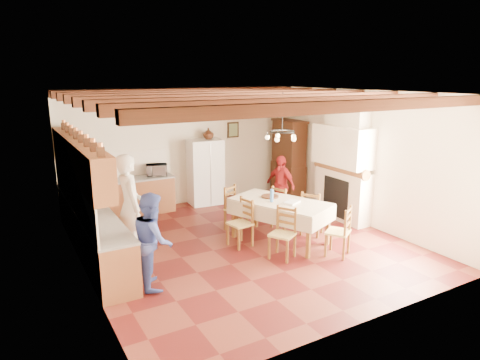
% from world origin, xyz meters
% --- Properties ---
extents(floor, '(6.00, 6.50, 0.02)m').
position_xyz_m(floor, '(0.00, 0.00, -0.01)').
color(floor, '#4F1412').
rests_on(floor, ground).
extents(ceiling, '(6.00, 6.50, 0.02)m').
position_xyz_m(ceiling, '(0.00, 0.00, 3.01)').
color(ceiling, white).
rests_on(ceiling, ground).
extents(wall_back, '(6.00, 0.02, 3.00)m').
position_xyz_m(wall_back, '(0.00, 3.26, 1.50)').
color(wall_back, '#ECE8C8').
rests_on(wall_back, ground).
extents(wall_front, '(6.00, 0.02, 3.00)m').
position_xyz_m(wall_front, '(0.00, -3.26, 1.50)').
color(wall_front, '#ECE8C8').
rests_on(wall_front, ground).
extents(wall_left, '(0.02, 6.50, 3.00)m').
position_xyz_m(wall_left, '(-3.01, 0.00, 1.50)').
color(wall_left, '#ECE8C8').
rests_on(wall_left, ground).
extents(wall_right, '(0.02, 6.50, 3.00)m').
position_xyz_m(wall_right, '(3.01, 0.00, 1.50)').
color(wall_right, '#ECE8C8').
rests_on(wall_right, ground).
extents(ceiling_beams, '(6.00, 6.30, 0.16)m').
position_xyz_m(ceiling_beams, '(0.00, 0.00, 2.91)').
color(ceiling_beams, '#391C11').
rests_on(ceiling_beams, ground).
extents(lower_cabinets_left, '(0.60, 4.30, 0.86)m').
position_xyz_m(lower_cabinets_left, '(-2.70, 1.05, 0.43)').
color(lower_cabinets_left, brown).
rests_on(lower_cabinets_left, ground).
extents(lower_cabinets_back, '(2.30, 0.60, 0.86)m').
position_xyz_m(lower_cabinets_back, '(-1.55, 2.95, 0.43)').
color(lower_cabinets_back, brown).
rests_on(lower_cabinets_back, ground).
extents(countertop_left, '(0.62, 4.30, 0.04)m').
position_xyz_m(countertop_left, '(-2.70, 1.05, 0.88)').
color(countertop_left, gray).
rests_on(countertop_left, lower_cabinets_left).
extents(countertop_back, '(2.34, 0.62, 0.04)m').
position_xyz_m(countertop_back, '(-1.55, 2.95, 0.88)').
color(countertop_back, gray).
rests_on(countertop_back, lower_cabinets_back).
extents(backsplash_left, '(0.03, 4.30, 0.60)m').
position_xyz_m(backsplash_left, '(-2.98, 1.05, 1.20)').
color(backsplash_left, white).
rests_on(backsplash_left, ground).
extents(backsplash_back, '(2.30, 0.03, 0.60)m').
position_xyz_m(backsplash_back, '(-1.55, 3.23, 1.20)').
color(backsplash_back, white).
rests_on(backsplash_back, ground).
extents(upper_cabinets, '(0.35, 4.20, 0.70)m').
position_xyz_m(upper_cabinets, '(-2.83, 1.05, 1.85)').
color(upper_cabinets, brown).
rests_on(upper_cabinets, ground).
extents(fireplace, '(0.56, 1.60, 2.80)m').
position_xyz_m(fireplace, '(2.72, 0.20, 1.40)').
color(fireplace, silver).
rests_on(fireplace, ground).
extents(wall_picture, '(0.34, 0.03, 0.42)m').
position_xyz_m(wall_picture, '(1.55, 3.23, 1.85)').
color(wall_picture, black).
rests_on(wall_picture, ground).
extents(refrigerator, '(0.90, 0.77, 1.70)m').
position_xyz_m(refrigerator, '(0.55, 2.95, 0.85)').
color(refrigerator, white).
rests_on(refrigerator, floor).
extents(hutch, '(0.62, 1.23, 2.14)m').
position_xyz_m(hutch, '(2.75, 2.29, 1.07)').
color(hutch, '#332010').
rests_on(hutch, floor).
extents(dining_table, '(1.69, 2.18, 0.85)m').
position_xyz_m(dining_table, '(0.73, -0.23, 0.77)').
color(dining_table, silver).
rests_on(dining_table, floor).
extents(chandelier, '(0.47, 0.47, 0.03)m').
position_xyz_m(chandelier, '(0.73, -0.23, 2.25)').
color(chandelier, black).
rests_on(chandelier, ground).
extents(chair_left_near, '(0.56, 0.56, 0.96)m').
position_xyz_m(chair_left_near, '(0.29, -0.94, 0.48)').
color(chair_left_near, brown).
rests_on(chair_left_near, floor).
extents(chair_left_far, '(0.46, 0.47, 0.96)m').
position_xyz_m(chair_left_far, '(-0.10, -0.05, 0.48)').
color(chair_left_far, brown).
rests_on(chair_left_far, floor).
extents(chair_right_near, '(0.57, 0.57, 0.96)m').
position_xyz_m(chair_right_near, '(1.54, -0.25, 0.48)').
color(chair_right_near, brown).
rests_on(chair_right_near, floor).
extents(chair_right_far, '(0.50, 0.51, 0.96)m').
position_xyz_m(chair_right_far, '(1.25, 0.38, 0.48)').
color(chair_right_far, brown).
rests_on(chair_right_far, floor).
extents(chair_end_near, '(0.57, 0.56, 0.96)m').
position_xyz_m(chair_end_near, '(1.27, -1.34, 0.48)').
color(chair_end_near, brown).
rests_on(chair_end_near, floor).
extents(chair_end_far, '(0.55, 0.54, 0.96)m').
position_xyz_m(chair_end_far, '(0.31, 0.83, 0.48)').
color(chair_end_far, brown).
rests_on(chair_end_far, floor).
extents(person_man, '(0.49, 0.73, 1.95)m').
position_xyz_m(person_man, '(-2.09, 0.52, 0.98)').
color(person_man, silver).
rests_on(person_man, floor).
extents(person_woman_blue, '(0.73, 0.86, 1.55)m').
position_xyz_m(person_woman_blue, '(-2.10, -0.78, 0.77)').
color(person_woman_blue, '#3D4E9F').
rests_on(person_woman_blue, floor).
extents(person_woman_red, '(0.54, 0.91, 1.45)m').
position_xyz_m(person_woman_red, '(1.76, 1.23, 0.72)').
color(person_woman_red, '#AA1E23').
rests_on(person_woman_red, floor).
extents(microwave, '(0.57, 0.46, 0.28)m').
position_xyz_m(microwave, '(-0.75, 2.95, 1.04)').
color(microwave, silver).
rests_on(microwave, countertop_back).
extents(fridge_vase, '(0.29, 0.29, 0.29)m').
position_xyz_m(fridge_vase, '(0.67, 2.95, 1.84)').
color(fridge_vase, '#332010').
rests_on(fridge_vase, refrigerator).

